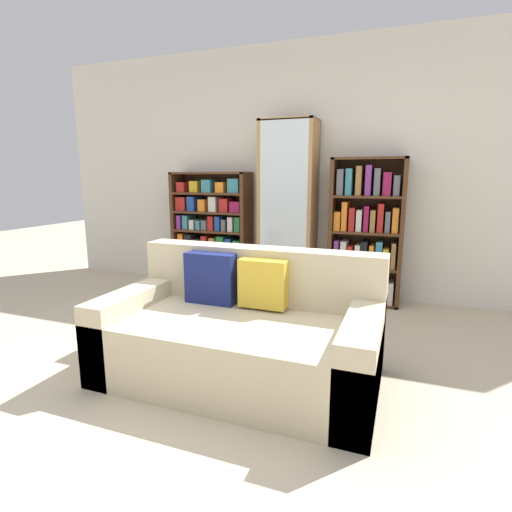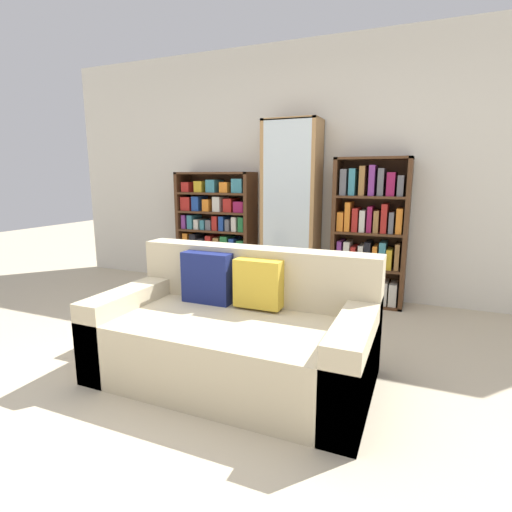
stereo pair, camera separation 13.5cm
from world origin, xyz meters
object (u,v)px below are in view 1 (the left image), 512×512
bookshelf_right (366,235)px  wine_bottle (325,311)px  bookshelf_left (212,232)px  couch (242,334)px  display_cabinet (288,211)px

bookshelf_right → wine_bottle: (-0.22, -0.93, -0.54)m
wine_bottle → bookshelf_left: bearing=148.8°
couch → bookshelf_left: size_ratio=1.30×
couch → wine_bottle: size_ratio=4.27×
bookshelf_right → couch: bearing=-106.9°
couch → bookshelf_left: bookshelf_left is taller
bookshelf_left → wine_bottle: bearing=-31.2°
bookshelf_left → bookshelf_right: (1.76, -0.00, 0.06)m
couch → display_cabinet: display_cabinet is taller
bookshelf_right → wine_bottle: bearing=-103.5°
bookshelf_left → wine_bottle: size_ratio=3.29×
bookshelf_right → wine_bottle: bookshelf_right is taller
display_cabinet → bookshelf_right: size_ratio=1.27×
display_cabinet → wine_bottle: bearing=-56.4°
couch → bookshelf_right: bookshelf_right is taller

